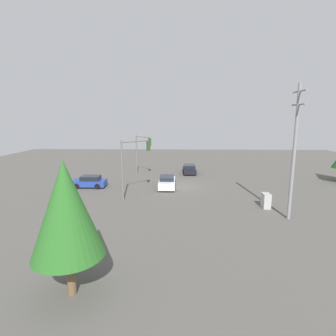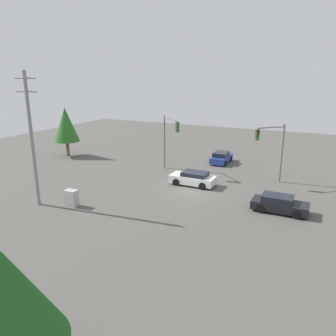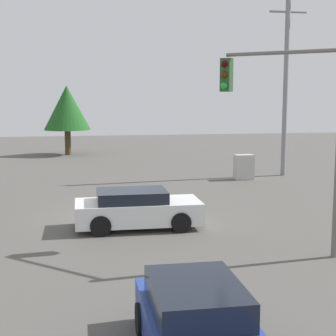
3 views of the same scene
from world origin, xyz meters
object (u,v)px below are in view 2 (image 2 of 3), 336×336
Objects in this scene: electrical_cabinet at (72,198)px; sedan_blue at (221,158)px; sedan_dark at (279,204)px; sedan_white at (193,178)px; traffic_signal_main at (169,134)px; traffic_signal_cross at (272,144)px.

sedan_blue is at bearing 69.67° from electrical_cabinet.
electrical_cabinet is (-15.81, -6.37, 0.03)m from sedan_dark.
sedan_white is 9.52m from sedan_blue.
traffic_signal_main is (-4.22, -6.16, 3.59)m from sedan_blue.
traffic_signal_main reaches higher than sedan_blue.
sedan_white is (-8.70, 3.19, 0.02)m from sedan_dark.
electrical_cabinet is at bearing -1.32° from traffic_signal_cross.
sedan_dark is at bearing -55.49° from sedan_blue.
traffic_signal_cross is 19.57m from electrical_cabinet.
sedan_blue reaches higher than electrical_cabinet.
sedan_white is at bearing -15.56° from traffic_signal_cross.
sedan_white is 8.47m from traffic_signal_cross.
traffic_signal_cross is at bearing -60.11° from sedan_white.
sedan_white is at bearing -89.75° from sedan_blue.
sedan_blue is (-0.04, 9.52, -0.00)m from sedan_white.
sedan_white is 6.51m from traffic_signal_main.
traffic_signal_main is (-4.26, 3.36, 3.59)m from sedan_white.
traffic_signal_cross reaches higher than sedan_dark.
traffic_signal_main is 13.71m from electrical_cabinet.
electrical_cabinet is (-7.11, -9.56, 0.01)m from sedan_white.
sedan_dark is 9.26m from sedan_white.
electrical_cabinet is at bearing -68.06° from sedan_dark.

